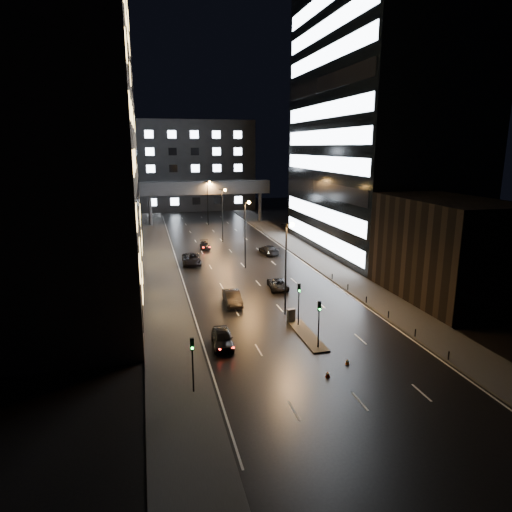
% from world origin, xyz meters
% --- Properties ---
extents(ground, '(160.00, 160.00, 0.00)m').
position_xyz_m(ground, '(0.00, 40.00, 0.00)').
color(ground, black).
rests_on(ground, ground).
extents(sidewalk_left, '(5.00, 110.00, 0.15)m').
position_xyz_m(sidewalk_left, '(-12.50, 35.00, 0.07)').
color(sidewalk_left, '#383533').
rests_on(sidewalk_left, ground).
extents(sidewalk_right, '(5.00, 110.00, 0.15)m').
position_xyz_m(sidewalk_right, '(12.50, 35.00, 0.07)').
color(sidewalk_right, '#383533').
rests_on(sidewalk_right, ground).
extents(building_left, '(15.00, 48.00, 40.00)m').
position_xyz_m(building_left, '(-22.50, 24.00, 20.00)').
color(building_left, '#2D2319').
rests_on(building_left, ground).
extents(building_right_low, '(10.00, 18.00, 12.00)m').
position_xyz_m(building_right_low, '(20.00, 9.00, 6.00)').
color(building_right_low, black).
rests_on(building_right_low, ground).
extents(building_right_glass, '(20.00, 36.00, 45.00)m').
position_xyz_m(building_right_glass, '(25.00, 36.00, 22.50)').
color(building_right_glass, black).
rests_on(building_right_glass, ground).
extents(building_far, '(34.00, 14.00, 25.00)m').
position_xyz_m(building_far, '(0.00, 98.00, 12.50)').
color(building_far, '#333335').
rests_on(building_far, ground).
extents(skybridge, '(30.00, 3.00, 10.00)m').
position_xyz_m(skybridge, '(0.00, 70.00, 8.34)').
color(skybridge, '#333335').
rests_on(skybridge, ground).
extents(median_island, '(1.60, 8.00, 0.15)m').
position_xyz_m(median_island, '(0.30, 2.00, 0.07)').
color(median_island, '#383533').
rests_on(median_island, ground).
extents(traffic_signal_near, '(0.28, 0.34, 4.40)m').
position_xyz_m(traffic_signal_near, '(0.30, 4.49, 3.09)').
color(traffic_signal_near, black).
rests_on(traffic_signal_near, median_island).
extents(traffic_signal_far, '(0.28, 0.34, 4.40)m').
position_xyz_m(traffic_signal_far, '(0.30, -1.01, 3.09)').
color(traffic_signal_far, black).
rests_on(traffic_signal_far, median_island).
extents(traffic_signal_corner, '(0.28, 0.34, 4.40)m').
position_xyz_m(traffic_signal_corner, '(-11.50, -6.01, 2.94)').
color(traffic_signal_corner, black).
rests_on(traffic_signal_corner, ground).
extents(bollard_row, '(0.12, 25.12, 0.90)m').
position_xyz_m(bollard_row, '(10.20, 6.50, 0.45)').
color(bollard_row, black).
rests_on(bollard_row, ground).
extents(streetlight_near, '(1.45, 0.50, 10.15)m').
position_xyz_m(streetlight_near, '(0.16, 8.00, 6.50)').
color(streetlight_near, black).
rests_on(streetlight_near, ground).
extents(streetlight_mid_a, '(1.45, 0.50, 10.15)m').
position_xyz_m(streetlight_mid_a, '(0.16, 28.00, 6.50)').
color(streetlight_mid_a, black).
rests_on(streetlight_mid_a, ground).
extents(streetlight_mid_b, '(1.45, 0.50, 10.15)m').
position_xyz_m(streetlight_mid_b, '(0.16, 48.00, 6.50)').
color(streetlight_mid_b, black).
rests_on(streetlight_mid_b, ground).
extents(streetlight_far, '(1.45, 0.50, 10.15)m').
position_xyz_m(streetlight_far, '(0.16, 68.00, 6.50)').
color(streetlight_far, black).
rests_on(streetlight_far, ground).
extents(car_away_a, '(2.19, 4.75, 1.58)m').
position_xyz_m(car_away_a, '(-8.02, 1.59, 0.79)').
color(car_away_a, black).
rests_on(car_away_a, ground).
extents(car_away_b, '(1.82, 4.98, 1.63)m').
position_xyz_m(car_away_b, '(-4.97, 12.53, 0.81)').
color(car_away_b, black).
rests_on(car_away_b, ground).
extents(car_away_c, '(2.99, 6.04, 1.65)m').
position_xyz_m(car_away_c, '(-7.62, 32.29, 0.82)').
color(car_away_c, black).
rests_on(car_away_c, ground).
extents(car_away_d, '(2.07, 4.50, 1.27)m').
position_xyz_m(car_away_d, '(-4.10, 42.84, 0.64)').
color(car_away_d, black).
rests_on(car_away_d, ground).
extents(car_toward_a, '(2.68, 5.04, 1.35)m').
position_xyz_m(car_toward_a, '(1.87, 17.20, 0.67)').
color(car_toward_a, black).
rests_on(car_toward_a, ground).
extents(car_toward_b, '(2.71, 5.47, 1.53)m').
position_xyz_m(car_toward_b, '(5.87, 36.03, 0.76)').
color(car_toward_b, black).
rests_on(car_toward_b, ground).
extents(utility_cabinet, '(0.87, 0.58, 1.32)m').
position_xyz_m(utility_cabinet, '(-0.10, 5.64, 0.81)').
color(utility_cabinet, '#49494C').
rests_on(utility_cabinet, median_island).
extents(cone_a, '(0.50, 0.50, 0.51)m').
position_xyz_m(cone_a, '(-0.86, -6.08, 0.25)').
color(cone_a, '#E73A0C').
rests_on(cone_a, ground).
extents(cone_b, '(0.49, 0.49, 0.45)m').
position_xyz_m(cone_b, '(1.62, -4.40, 0.22)').
color(cone_b, orange).
rests_on(cone_b, ground).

